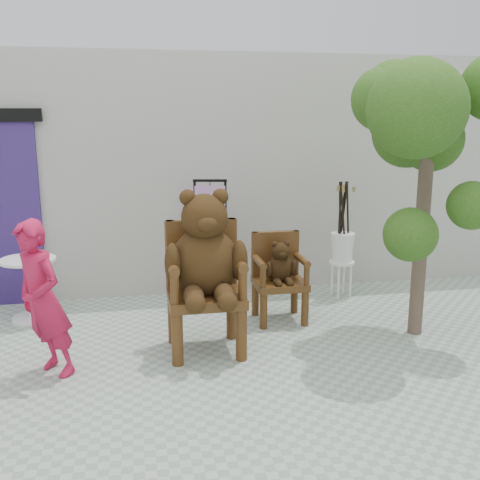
{
  "coord_description": "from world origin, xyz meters",
  "views": [
    {
      "loc": [
        -1.29,
        -4.34,
        2.27
      ],
      "look_at": [
        -0.21,
        1.38,
        0.95
      ],
      "focal_mm": 42.0,
      "sensor_mm": 36.0,
      "label": 1
    }
  ],
  "objects_px": {
    "chair_big": "(205,262)",
    "chair_small": "(279,270)",
    "cafe_table": "(29,282)",
    "display_stand": "(211,256)",
    "stool_bucket": "(342,247)",
    "tree": "(420,123)",
    "person": "(43,300)"
  },
  "relations": [
    {
      "from": "chair_small",
      "to": "display_stand",
      "type": "height_order",
      "value": "display_stand"
    },
    {
      "from": "display_stand",
      "to": "stool_bucket",
      "type": "xyz_separation_m",
      "value": [
        1.65,
        -0.05,
        0.06
      ]
    },
    {
      "from": "cafe_table",
      "to": "stool_bucket",
      "type": "xyz_separation_m",
      "value": [
        3.72,
        0.14,
        0.2
      ]
    },
    {
      "from": "stool_bucket",
      "to": "chair_big",
      "type": "bearing_deg",
      "value": -144.54
    },
    {
      "from": "chair_big",
      "to": "person",
      "type": "relative_size",
      "value": 1.12
    },
    {
      "from": "chair_small",
      "to": "tree",
      "type": "relative_size",
      "value": 0.34
    },
    {
      "from": "chair_big",
      "to": "chair_small",
      "type": "xyz_separation_m",
      "value": [
        0.91,
        0.7,
        -0.33
      ]
    },
    {
      "from": "chair_big",
      "to": "tree",
      "type": "xyz_separation_m",
      "value": [
        2.11,
        -0.0,
        1.28
      ]
    },
    {
      "from": "chair_small",
      "to": "stool_bucket",
      "type": "height_order",
      "value": "stool_bucket"
    },
    {
      "from": "chair_big",
      "to": "cafe_table",
      "type": "xyz_separation_m",
      "value": [
        -1.82,
        1.21,
        -0.45
      ]
    },
    {
      "from": "person",
      "to": "display_stand",
      "type": "distance_m",
      "value": 2.39
    },
    {
      "from": "chair_small",
      "to": "cafe_table",
      "type": "relative_size",
      "value": 1.38
    },
    {
      "from": "chair_big",
      "to": "chair_small",
      "type": "distance_m",
      "value": 1.2
    },
    {
      "from": "cafe_table",
      "to": "stool_bucket",
      "type": "height_order",
      "value": "stool_bucket"
    },
    {
      "from": "tree",
      "to": "stool_bucket",
      "type": "bearing_deg",
      "value": 99.03
    },
    {
      "from": "person",
      "to": "tree",
      "type": "xyz_separation_m",
      "value": [
        3.55,
        0.3,
        1.47
      ]
    },
    {
      "from": "chair_small",
      "to": "tree",
      "type": "xyz_separation_m",
      "value": [
        1.2,
        -0.7,
        1.61
      ]
    },
    {
      "from": "tree",
      "to": "chair_small",
      "type": "bearing_deg",
      "value": 149.56
    },
    {
      "from": "chair_big",
      "to": "cafe_table",
      "type": "relative_size",
      "value": 2.26
    },
    {
      "from": "person",
      "to": "tree",
      "type": "relative_size",
      "value": 0.5
    },
    {
      "from": "cafe_table",
      "to": "display_stand",
      "type": "bearing_deg",
      "value": 5.24
    },
    {
      "from": "cafe_table",
      "to": "stool_bucket",
      "type": "bearing_deg",
      "value": 2.15
    },
    {
      "from": "chair_big",
      "to": "stool_bucket",
      "type": "xyz_separation_m",
      "value": [
        1.9,
        1.35,
        -0.25
      ]
    },
    {
      "from": "chair_small",
      "to": "cafe_table",
      "type": "xyz_separation_m",
      "value": [
        -2.73,
        0.51,
        -0.13
      ]
    },
    {
      "from": "cafe_table",
      "to": "display_stand",
      "type": "xyz_separation_m",
      "value": [
        2.06,
        0.19,
        0.14
      ]
    },
    {
      "from": "display_stand",
      "to": "tree",
      "type": "distance_m",
      "value": 2.83
    },
    {
      "from": "chair_big",
      "to": "tree",
      "type": "bearing_deg",
      "value": -0.01
    },
    {
      "from": "chair_small",
      "to": "chair_big",
      "type": "bearing_deg",
      "value": -142.34
    },
    {
      "from": "cafe_table",
      "to": "display_stand",
      "type": "relative_size",
      "value": 0.47
    },
    {
      "from": "stool_bucket",
      "to": "tree",
      "type": "relative_size",
      "value": 0.51
    },
    {
      "from": "display_stand",
      "to": "chair_small",
      "type": "bearing_deg",
      "value": -34.92
    },
    {
      "from": "chair_big",
      "to": "person",
      "type": "distance_m",
      "value": 1.48
    }
  ]
}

